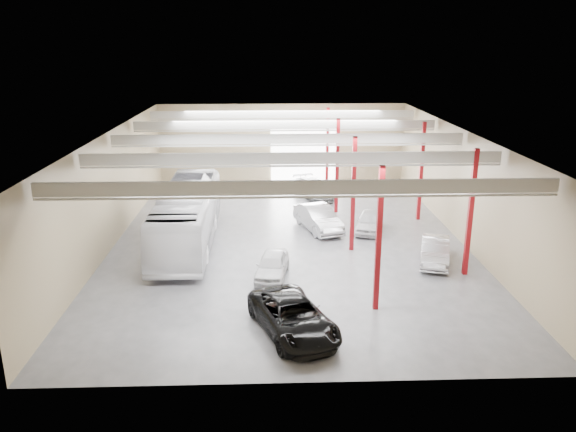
{
  "coord_description": "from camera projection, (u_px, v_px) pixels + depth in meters",
  "views": [
    {
      "loc": [
        -1.28,
        -34.23,
        12.27
      ],
      "look_at": [
        -0.1,
        -1.97,
        2.2
      ],
      "focal_mm": 35.0,
      "sensor_mm": 36.0,
      "label": 1
    }
  ],
  "objects": [
    {
      "name": "car_right_far",
      "position": [
        369.0,
        222.0,
        37.74
      ],
      "size": [
        2.61,
        4.23,
        1.34
      ],
      "primitive_type": "imported",
      "rotation": [
        0.0,
        0.0,
        -0.28
      ],
      "color": "silver",
      "rests_on": "ground"
    },
    {
      "name": "car_row_a",
      "position": [
        272.0,
        265.0,
        30.39
      ],
      "size": [
        2.16,
        4.15,
        1.35
      ],
      "primitive_type": "imported",
      "rotation": [
        0.0,
        0.0,
        -0.15
      ],
      "color": "silver",
      "rests_on": "ground"
    },
    {
      "name": "depot_shell",
      "position": [
        290.0,
        162.0,
        35.34
      ],
      "size": [
        22.12,
        32.12,
        7.06
      ],
      "color": "#4C4D52",
      "rests_on": "ground"
    },
    {
      "name": "car_right_near",
      "position": [
        435.0,
        251.0,
        32.32
      ],
      "size": [
        2.73,
        4.67,
        1.45
      ],
      "primitive_type": "imported",
      "rotation": [
        0.0,
        0.0,
        -0.29
      ],
      "color": "silver",
      "rests_on": "ground"
    },
    {
      "name": "black_sedan",
      "position": [
        293.0,
        317.0,
        24.45
      ],
      "size": [
        4.42,
        6.26,
        1.59
      ],
      "primitive_type": "imported",
      "rotation": [
        0.0,
        0.0,
        0.35
      ],
      "color": "black",
      "rests_on": "ground"
    },
    {
      "name": "coach_bus",
      "position": [
        187.0,
        216.0,
        35.03
      ],
      "size": [
        3.22,
        13.31,
        3.7
      ],
      "primitive_type": "imported",
      "rotation": [
        0.0,
        0.0,
        0.01
      ],
      "color": "white",
      "rests_on": "ground"
    },
    {
      "name": "car_row_c",
      "position": [
        314.0,
        189.0,
        45.95
      ],
      "size": [
        3.64,
        5.5,
        1.48
      ],
      "primitive_type": "imported",
      "rotation": [
        0.0,
        0.0,
        0.34
      ],
      "color": "gray",
      "rests_on": "ground"
    },
    {
      "name": "car_row_b",
      "position": [
        318.0,
        218.0,
        37.96
      ],
      "size": [
        3.26,
        5.35,
        1.66
      ],
      "primitive_type": "imported",
      "rotation": [
        0.0,
        0.0,
        0.32
      ],
      "color": "#A6A6AA",
      "rests_on": "ground"
    }
  ]
}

